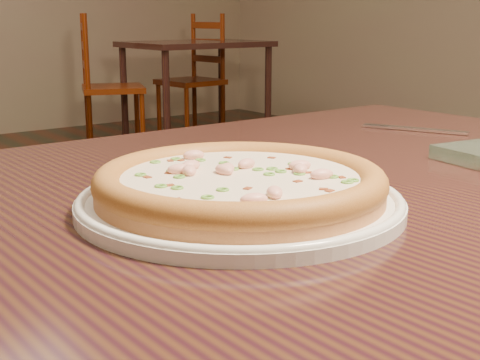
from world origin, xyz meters
TOP-DOWN VIEW (x-y plane):
  - hero_table at (-0.18, -0.37)m, footprint 1.20×0.80m
  - plate at (-0.30, -0.42)m, footprint 0.32×0.32m
  - pizza at (-0.30, -0.42)m, footprint 0.28×0.28m
  - fork at (0.21, -0.23)m, footprint 0.08×0.17m
  - bg_table_right at (2.13, 3.26)m, footprint 1.00×0.70m
  - chair_c at (1.46, 3.42)m, footprint 0.55×0.55m
  - chair_d at (2.28, 3.49)m, footprint 0.45×0.45m

SIDE VIEW (x-z plane):
  - chair_c at x=1.46m, z-range -0.04..0.91m
  - chair_d at x=2.28m, z-range -0.04..0.91m
  - hero_table at x=-0.18m, z-range 0.28..1.03m
  - bg_table_right at x=2.13m, z-range 0.28..1.03m
  - fork at x=0.21m, z-range 0.75..0.75m
  - plate at x=-0.30m, z-range 0.75..0.77m
  - pizza at x=-0.30m, z-range 0.76..0.79m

